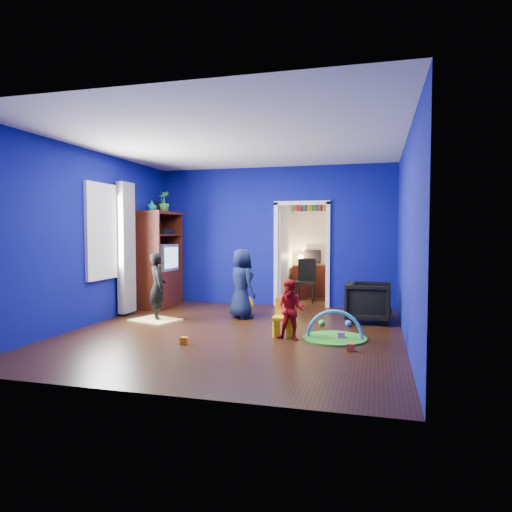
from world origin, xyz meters
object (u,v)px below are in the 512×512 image
(play_mat, at_px, (335,338))
(toddler_red, at_px, (291,310))
(crt_tv, at_px, (161,257))
(child_navy, at_px, (242,284))
(tv_armoire, at_px, (159,259))
(armchair, at_px, (369,302))
(kid_chair, at_px, (283,319))
(folding_chair, at_px, (306,281))
(hopper_ball, at_px, (243,305))
(vase, at_px, (152,206))
(child_black, at_px, (158,287))
(study_desk, at_px, (312,281))

(play_mat, bearing_deg, toddler_red, -159.93)
(crt_tv, bearing_deg, child_navy, -21.36)
(tv_armoire, distance_m, crt_tv, 0.06)
(armchair, distance_m, tv_armoire, 4.28)
(armchair, bearing_deg, kid_chair, 141.77)
(toddler_red, height_order, folding_chair, folding_chair)
(toddler_red, distance_m, hopper_ball, 2.06)
(toddler_red, relative_size, vase, 4.29)
(toddler_red, xyz_separation_m, tv_armoire, (-3.14, 2.18, 0.55))
(child_black, bearing_deg, play_mat, -137.83)
(toddler_red, bearing_deg, child_navy, 132.99)
(crt_tv, bearing_deg, kid_chair, -33.79)
(tv_armoire, bearing_deg, folding_chair, 26.11)
(study_desk, bearing_deg, armchair, -64.45)
(child_black, height_order, tv_armoire, tv_armoire)
(child_black, relative_size, hopper_ball, 2.99)
(armchair, xyz_separation_m, vase, (-4.20, 0.25, 1.72))
(child_black, xyz_separation_m, folding_chair, (2.19, 2.70, -0.13))
(child_navy, distance_m, crt_tv, 2.14)
(armchair, relative_size, folding_chair, 0.82)
(armchair, height_order, play_mat, armchair)
(child_black, distance_m, kid_chair, 2.48)
(armchair, bearing_deg, study_desk, 27.46)
(tv_armoire, bearing_deg, play_mat, -27.54)
(play_mat, bearing_deg, vase, 156.18)
(tv_armoire, relative_size, crt_tv, 2.80)
(crt_tv, distance_m, play_mat, 4.31)
(child_navy, xyz_separation_m, toddler_red, (1.15, -1.41, -0.19))
(vase, xyz_separation_m, tv_armoire, (0.00, 0.30, -1.08))
(toddler_red, relative_size, crt_tv, 1.24)
(tv_armoire, height_order, play_mat, tv_armoire)
(child_navy, height_order, toddler_red, child_navy)
(play_mat, relative_size, study_desk, 1.04)
(child_navy, relative_size, toddler_red, 1.43)
(armchair, height_order, tv_armoire, tv_armoire)
(armchair, xyz_separation_m, folding_chair, (-1.38, 1.93, 0.12))
(armchair, relative_size, vase, 3.74)
(armchair, distance_m, child_navy, 2.23)
(armchair, relative_size, crt_tv, 1.08)
(vase, bearing_deg, tv_armoire, 90.00)
(kid_chair, bearing_deg, armchair, 48.93)
(vase, bearing_deg, armchair, -3.35)
(child_black, bearing_deg, study_desk, -67.20)
(child_black, distance_m, child_navy, 1.48)
(child_navy, distance_m, play_mat, 2.21)
(armchair, distance_m, play_mat, 1.52)
(tv_armoire, distance_m, hopper_ball, 2.16)
(toddler_red, bearing_deg, armchair, 60.92)
(child_black, distance_m, toddler_red, 2.66)
(tv_armoire, height_order, folding_chair, tv_armoire)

